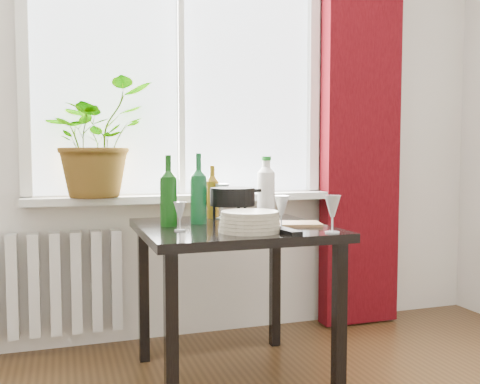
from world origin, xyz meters
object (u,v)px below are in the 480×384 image
object	(u,v)px
wineglass_far_right	(332,214)
tv_remote	(287,231)
radiator	(45,284)
bottle_amber	(212,191)
fondue_pot	(233,205)
wine_bottle_left	(168,190)
plate_stack	(250,222)
table	(232,245)
cutting_board	(293,224)
wineglass_back_center	(222,200)
wineglass_front_left	(180,216)
cleaning_bottle	(266,185)
potted_plant	(96,139)
wineglass_back_left	(166,203)
wineglass_front_right	(281,212)
wine_bottle_right	(199,188)

from	to	relation	value
wineglass_far_right	tv_remote	world-z (taller)	wineglass_far_right
radiator	bottle_amber	distance (m)	1.03
fondue_pot	wine_bottle_left	bearing A→B (deg)	-173.43
bottle_amber	plate_stack	xyz separation A→B (m)	(0.02, -0.53, -0.10)
wineglass_far_right	plate_stack	xyz separation A→B (m)	(-0.32, 0.14, -0.04)
table	bottle_amber	world-z (taller)	bottle_amber
wineglass_far_right	plate_stack	distance (m)	0.35
plate_stack	cutting_board	size ratio (longest dim) A/B	1.08
wineglass_back_center	wineglass_front_left	size ratio (longest dim) A/B	1.45
cleaning_bottle	wineglass_far_right	size ratio (longest dim) A/B	2.02
bottle_amber	potted_plant	bearing A→B (deg)	156.52
wineglass_front_left	wine_bottle_left	bearing A→B (deg)	95.03
radiator	plate_stack	distance (m)	1.28
plate_stack	table	bearing A→B (deg)	91.61
wineglass_back_center	plate_stack	distance (m)	0.51
potted_plant	wine_bottle_left	bearing A→B (deg)	-59.02
wine_bottle_left	wineglass_front_left	bearing A→B (deg)	-84.97
wineglass_back_center	wineglass_back_left	xyz separation A→B (m)	(-0.27, 0.10, -0.01)
table	wineglass_front_left	size ratio (longest dim) A/B	6.64
radiator	plate_stack	xyz separation A→B (m)	(0.86, -0.86, 0.40)
cutting_board	wineglass_front_left	bearing A→B (deg)	-178.45
table	wineglass_back_left	size ratio (longest dim) A/B	5.34
bottle_amber	cutting_board	distance (m)	0.51
wine_bottle_left	cleaning_bottle	world-z (taller)	wine_bottle_left
table	wineglass_back_left	xyz separation A→B (m)	(-0.24, 0.37, 0.17)
bottle_amber	wineglass_front_left	distance (m)	0.49
table	bottle_amber	xyz separation A→B (m)	(-0.01, 0.31, 0.23)
wineglass_front_left	wineglass_front_right	bearing A→B (deg)	-13.80
table	wineglass_far_right	world-z (taller)	wineglass_far_right
potted_plant	wineglass_front_right	world-z (taller)	potted_plant
wineglass_front_right	wineglass_front_left	world-z (taller)	wineglass_front_right
cleaning_bottle	wine_bottle_right	bearing A→B (deg)	-155.80
wineglass_far_right	tv_remote	bearing A→B (deg)	166.06
wineglass_front_left	cutting_board	world-z (taller)	wineglass_front_left
wineglass_far_right	potted_plant	bearing A→B (deg)	134.40
wine_bottle_left	wineglass_back_center	distance (m)	0.39
wineglass_front_left	table	bearing A→B (deg)	21.38
tv_remote	cleaning_bottle	bearing A→B (deg)	70.82
wine_bottle_left	wine_bottle_right	xyz separation A→B (m)	(0.15, 0.05, 0.00)
bottle_amber	fondue_pot	distance (m)	0.21
radiator	wineglass_back_center	size ratio (longest dim) A/B	4.32
potted_plant	wineglass_front_left	world-z (taller)	potted_plant
potted_plant	bottle_amber	distance (m)	0.68
potted_plant	wine_bottle_right	bearing A→B (deg)	-44.47
radiator	table	bearing A→B (deg)	-36.54
fondue_pot	bottle_amber	bearing A→B (deg)	102.60
wine_bottle_left	wineglass_front_left	xyz separation A→B (m)	(0.02, -0.17, -0.10)
radiator	wineglass_back_left	size ratio (longest dim) A/B	5.03
potted_plant	wineglass_back_left	distance (m)	0.51
wineglass_front_right	plate_stack	distance (m)	0.16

